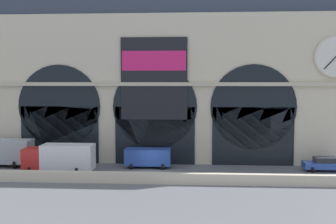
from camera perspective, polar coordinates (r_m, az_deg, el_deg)
The scene contains 7 objects.
ground_plane at distance 43.83m, azimuth -2.48°, elevation -8.67°, with size 200.00×200.00×0.00m, color slate.
quay_parapet_wall at distance 39.64m, azimuth -3.14°, elevation -9.29°, with size 90.00×0.70×1.08m, color beige.
station_building at distance 50.37m, azimuth -1.56°, elevation 5.70°, with size 48.44×5.87×22.68m.
box_truck_west at distance 50.90m, azimuth -22.59°, elevation -5.21°, with size 7.50×2.91×3.12m.
box_truck_midwest at distance 45.18m, azimuth -15.02°, elevation -6.22°, with size 7.50×2.91×3.12m.
van_center at distance 46.37m, azimuth -2.86°, elevation -6.36°, with size 5.20×2.48×2.20m.
car_east at distance 47.96m, azimuth 21.20°, elevation -6.84°, with size 4.40×2.22×1.55m.
Camera 1 is at (4.58, -42.42, 10.01)m, focal length 43.15 mm.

